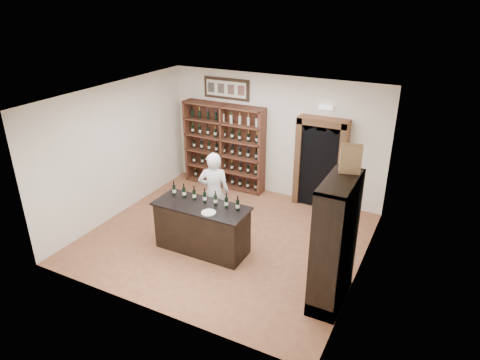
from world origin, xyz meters
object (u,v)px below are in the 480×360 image
Objects in this scene: wine_shelf at (225,146)px; counter_bottle_0 at (174,190)px; shopkeeper at (214,193)px; wine_crate at (351,159)px; side_cabinet at (335,261)px; tasting_counter at (202,228)px.

wine_shelf is 2.82m from counter_bottle_0.
counter_bottle_0 is 0.17× the size of shopkeeper.
wine_shelf is 1.23× the size of shopkeeper.
counter_bottle_0 is 3.69m from wine_crate.
side_cabinet is at bearing -7.24° from counter_bottle_0.
side_cabinet reaches higher than counter_bottle_0.
wine_shelf is 1.00× the size of side_cabinet.
counter_bottle_0 is 0.14× the size of side_cabinet.
counter_bottle_0 is at bearing 172.76° from side_cabinet.
shopkeeper is 3.90× the size of wine_crate.
wine_crate is at bearing 90.20° from side_cabinet.
shopkeeper is 3.35m from wine_crate.
counter_bottle_0 is at bearing -82.26° from wine_shelf.
shopkeeper is at bearing 159.76° from side_cabinet.
tasting_counter is 3.34m from wine_crate.
tasting_counter is at bearing -69.44° from wine_shelf.
tasting_counter is at bearing 173.72° from side_cabinet.
wine_crate is at bearing -1.85° from counter_bottle_0.
wine_crate is (-0.00, 0.33, 1.68)m from side_cabinet.
tasting_counter is at bearing 164.84° from wine_crate.
counter_bottle_0 is 0.87m from shopkeeper.
shopkeeper is (-2.89, 1.06, 0.14)m from side_cabinet.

